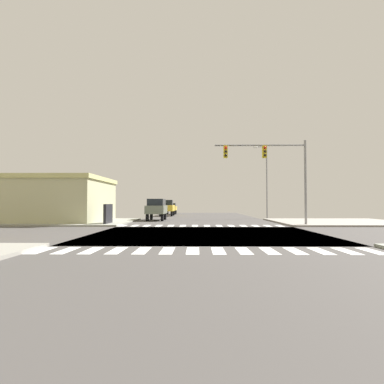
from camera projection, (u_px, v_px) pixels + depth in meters
The scene contains 11 objects.
ground at pixel (207, 234), 20.41m from camera, with size 90.00×90.00×0.05m.
sidewalk_corner_ne at pixel (338, 222), 32.22m from camera, with size 12.00×12.00×0.14m.
sidewalk_corner_nw at pixel (70, 222), 32.60m from camera, with size 12.00×12.00×0.14m.
crosswalk_near at pixel (205, 251), 13.12m from camera, with size 13.50×2.00×0.01m.
crosswalk_far at pixel (201, 226), 27.71m from camera, with size 13.50×2.00×0.01m.
traffic_signal_mast at pixel (271, 162), 27.66m from camera, with size 7.59×0.55×7.09m.
street_lamp at pixel (265, 176), 41.94m from camera, with size 1.78×0.32×9.07m.
bank_building at pixel (34, 200), 33.01m from camera, with size 15.66×10.08×4.42m.
pickup_nearside_1 at pixel (167, 207), 49.21m from camera, with size 2.00×5.10×2.35m.
suv_crossing_2 at pixel (157, 208), 36.55m from camera, with size 1.96×4.60×2.34m.
sedan_leading_1 at pixel (171, 208), 56.93m from camera, with size 1.80×4.30×1.88m.
Camera 1 is at (-0.59, -20.50, 1.87)m, focal length 31.30 mm.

